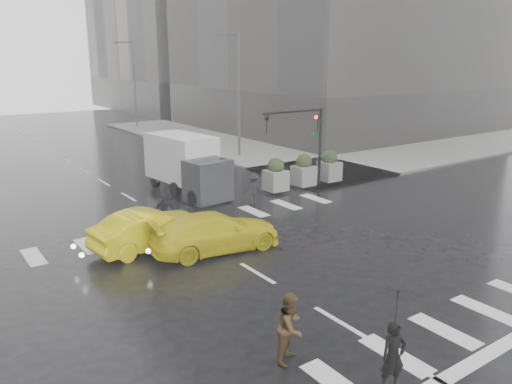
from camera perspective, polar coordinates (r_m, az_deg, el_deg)
ground at (r=17.40m, az=0.15°, el=-9.27°), size 120.00×120.00×0.00m
sidewalk_ne at (r=42.41m, az=8.15°, el=5.22°), size 35.00×35.00×0.15m
road_markings at (r=17.40m, az=0.15°, el=-9.25°), size 18.00×48.00×0.01m
traffic_signal_pole at (r=28.01m, az=5.85°, el=6.83°), size 4.45×0.42×4.50m
street_lamp_near at (r=36.94m, az=-2.17°, el=11.55°), size 2.15×0.22×9.00m
street_lamp_far at (r=54.80m, az=-13.87°, el=12.25°), size 2.15×0.22×9.00m
planter_west at (r=27.32m, az=2.27°, el=1.92°), size 1.10×1.10×1.80m
planter_mid at (r=28.55m, az=5.47°, el=2.44°), size 1.10×1.10×1.80m
planter_east at (r=29.86m, az=8.40°, el=2.90°), size 1.10×1.10×1.80m
pedestrian_black at (r=11.52m, az=15.70°, el=-14.27°), size 1.22×1.23×2.43m
pedestrian_brown at (r=12.48m, az=4.03°, el=-15.15°), size 1.07×0.99×1.77m
pedestrian_far_a at (r=21.93m, az=-10.41°, el=-2.17°), size 1.05×0.89×1.54m
pedestrian_far_b at (r=25.29m, az=-0.32°, el=0.39°), size 1.13×0.86×1.56m
taxi_mid at (r=19.79m, az=-11.91°, el=-4.16°), size 4.81×2.17×1.53m
taxi_rear at (r=19.20m, az=-4.67°, el=-4.57°), size 4.72×2.59×1.48m
box_truck at (r=27.23m, az=-7.77°, el=3.24°), size 2.21×5.90×3.14m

